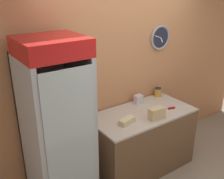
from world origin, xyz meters
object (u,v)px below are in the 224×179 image
object	(u,v)px
sandwich_stack_bottom	(156,116)
sandwich_stack_middle	(157,111)
beverage_cooler	(55,122)
condiment_jar	(158,92)
napkin_dispenser	(138,99)
chefs_knife	(175,108)
sandwich_flat_left	(127,121)

from	to	relation	value
sandwich_stack_bottom	sandwich_stack_middle	xyz separation A→B (m)	(0.00, 0.00, 0.08)
sandwich_stack_middle	beverage_cooler	bearing A→B (deg)	166.62
condiment_jar	napkin_dispenser	size ratio (longest dim) A/B	1.15
chefs_knife	sandwich_flat_left	bearing A→B (deg)	176.86
condiment_jar	napkin_dispenser	distance (m)	0.40
sandwich_stack_bottom	sandwich_stack_middle	size ratio (longest dim) A/B	1.01
beverage_cooler	chefs_knife	distance (m)	1.71
beverage_cooler	condiment_jar	xyz separation A→B (m)	(1.78, 0.23, -0.15)
sandwich_stack_middle	condiment_jar	xyz separation A→B (m)	(0.53, 0.52, -0.05)
beverage_cooler	sandwich_stack_middle	world-z (taller)	beverage_cooler
napkin_dispenser	sandwich_stack_bottom	bearing A→B (deg)	-104.36
beverage_cooler	sandwich_stack_middle	xyz separation A→B (m)	(1.25, -0.30, -0.10)
sandwich_stack_middle	condiment_jar	distance (m)	0.75
chefs_knife	condiment_jar	world-z (taller)	condiment_jar
sandwich_stack_middle	condiment_jar	size ratio (longest dim) A/B	1.59
sandwich_stack_middle	chefs_knife	world-z (taller)	sandwich_stack_middle
sandwich_stack_middle	chefs_knife	distance (m)	0.46
sandwich_flat_left	chefs_knife	size ratio (longest dim) A/B	0.73
chefs_knife	condiment_jar	size ratio (longest dim) A/B	2.37
sandwich_flat_left	napkin_dispenser	world-z (taller)	napkin_dispenser
sandwich_stack_middle	napkin_dispenser	xyz separation A→B (m)	(0.13, 0.51, -0.06)
sandwich_stack_middle	sandwich_flat_left	distance (m)	0.41
chefs_knife	napkin_dispenser	size ratio (longest dim) A/B	2.73
beverage_cooler	sandwich_stack_middle	size ratio (longest dim) A/B	9.21
napkin_dispenser	chefs_knife	bearing A→B (deg)	-54.40
condiment_jar	napkin_dispenser	xyz separation A→B (m)	(-0.40, -0.02, -0.01)
sandwich_stack_bottom	chefs_knife	size ratio (longest dim) A/B	0.68
beverage_cooler	sandwich_stack_middle	bearing A→B (deg)	-13.38
sandwich_stack_bottom	condiment_jar	xyz separation A→B (m)	(0.53, 0.52, 0.03)
sandwich_flat_left	chefs_knife	bearing A→B (deg)	-3.14
sandwich_flat_left	napkin_dispenser	bearing A→B (deg)	36.98
sandwich_flat_left	napkin_dispenser	xyz separation A→B (m)	(0.51, 0.39, 0.02)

